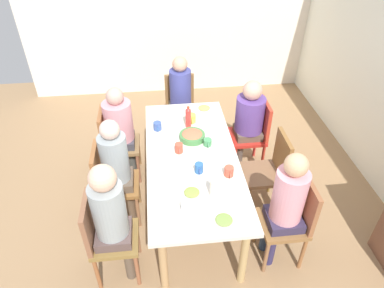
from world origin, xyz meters
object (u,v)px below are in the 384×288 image
object	(u,v)px
bowl_0	(192,136)
bottle_0	(188,117)
cup_3	(192,118)
plate_1	(204,109)
person_3	(286,202)
cup_4	(173,125)
chair_0	(114,141)
person_2	(117,165)
cup_0	(199,168)
dining_table	(192,163)
person_4	(249,117)
chair_1	(271,168)
plate_2	(224,221)
chair_2	(110,181)
cup_6	(179,148)
bottle_1	(213,187)
chair_5	(180,105)
person_6	(111,215)
cup_2	(186,207)
chair_6	(104,234)
cup_7	(157,126)
chair_3	(292,218)
person_0	(120,126)
person_5	(181,95)
plate_0	(192,193)
chair_4	(254,131)
cup_5	(229,171)

from	to	relation	value
bowl_0	bottle_0	distance (m)	0.24
cup_3	plate_1	bearing A→B (deg)	144.04
person_3	cup_4	world-z (taller)	person_3
chair_0	person_2	distance (m)	0.70
cup_3	cup_0	bearing A→B (deg)	-1.80
dining_table	person_4	distance (m)	0.99
chair_1	person_3	xyz separation A→B (m)	(0.67, -0.09, 0.21)
plate_2	chair_2	bearing A→B (deg)	-130.73
cup_3	cup_6	bearing A→B (deg)	-19.61
cup_3	bottle_0	bearing A→B (deg)	-28.23
plate_2	bottle_1	bearing A→B (deg)	-172.25
chair_5	cup_6	xyz separation A→B (m)	(1.30, -0.12, 0.29)
cup_6	plate_1	bearing A→B (deg)	154.68
person_6	cup_2	size ratio (longest dim) A/B	10.10
person_4	cup_4	xyz separation A→B (m)	(0.16, -0.88, 0.07)
dining_table	chair_6	world-z (taller)	chair_6
cup_3	chair_5	bearing A→B (deg)	-175.33
chair_6	bottle_0	bearing A→B (deg)	144.49
chair_1	cup_7	size ratio (longest dim) A/B	7.31
bowl_0	person_3	bearing A→B (deg)	36.18
chair_3	cup_3	bearing A→B (deg)	-149.04
person_0	plate_2	world-z (taller)	person_0
person_0	person_5	size ratio (longest dim) A/B	0.97
plate_1	cup_7	bearing A→B (deg)	-58.28
plate_0	plate_1	distance (m)	1.38
chair_5	plate_0	bearing A→B (deg)	-1.82
chair_5	chair_6	bearing A→B (deg)	-21.88
chair_5	plate_2	size ratio (longest dim) A/B	3.59
person_0	plate_1	bearing A→B (deg)	99.93
person_0	person_6	bearing A→B (deg)	0.02
chair_2	cup_2	world-z (taller)	chair_2
person_0	chair_5	world-z (taller)	person_0
bottle_0	person_4	bearing A→B (deg)	102.41
chair_4	person_6	xyz separation A→B (m)	(1.33, -1.55, 0.24)
person_0	cup_7	bearing A→B (deg)	67.29
chair_4	bottle_0	distance (m)	0.89
chair_1	chair_2	xyz separation A→B (m)	(-0.00, -1.64, 0.00)
cup_0	chair_0	bearing A→B (deg)	-136.40
person_3	plate_1	distance (m)	1.58
person_2	chair_5	distance (m)	1.57
person_5	plate_1	bearing A→B (deg)	27.83
chair_4	cup_5	world-z (taller)	chair_4
chair_0	person_2	xyz separation A→B (m)	(0.67, 0.09, 0.20)
cup_3	cup_4	world-z (taller)	cup_3
chair_6	cup_0	distance (m)	1.00
chair_4	cup_4	bearing A→B (deg)	-80.41
chair_1	person_2	size ratio (longest dim) A/B	0.74
chair_0	chair_2	xyz separation A→B (m)	(0.67, 0.00, 0.00)
cup_3	cup_4	bearing A→B (deg)	-66.23
person_3	dining_table	bearing A→B (deg)	-132.39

